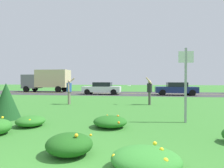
{
  "coord_description": "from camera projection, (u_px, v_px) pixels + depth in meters",
  "views": [
    {
      "loc": [
        0.96,
        -2.15,
        1.62
      ],
      "look_at": [
        -0.72,
        9.04,
        1.43
      ],
      "focal_mm": 29.44,
      "sensor_mm": 36.0,
      "label": 1
    }
  ],
  "objects": [
    {
      "name": "ground_plane",
      "position": [
        125.0,
        104.0,
        12.79
      ],
      "size": [
        120.0,
        120.0,
        0.0
      ],
      "primitive_type": "plane",
      "color": "#387A2D"
    },
    {
      "name": "highway_strip",
      "position": [
        132.0,
        94.0,
        23.28
      ],
      "size": [
        120.0,
        8.09,
        0.01
      ],
      "primitive_type": "cube",
      "color": "#38383A",
      "rests_on": "ground"
    },
    {
      "name": "highway_center_stripe",
      "position": [
        132.0,
        94.0,
        23.28
      ],
      "size": [
        120.0,
        0.16,
        0.0
      ],
      "primitive_type": "cube",
      "color": "yellow",
      "rests_on": "ground"
    },
    {
      "name": "daylily_clump_front_center",
      "position": [
        31.0,
        121.0,
        6.55
      ],
      "size": [
        1.01,
        1.0,
        0.37
      ],
      "color": "#2D7526",
      "rests_on": "ground"
    },
    {
      "name": "daylily_clump_mid_center",
      "position": [
        69.0,
        144.0,
        4.01
      ],
      "size": [
        1.03,
        0.92,
        0.52
      ],
      "color": "#1E5619",
      "rests_on": "ground"
    },
    {
      "name": "daylily_clump_near_camera",
      "position": [
        146.0,
        159.0,
        3.3
      ],
      "size": [
        1.27,
        1.09,
        0.43
      ],
      "color": "#337F2D",
      "rests_on": "ground"
    },
    {
      "name": "daylily_clump_front_left",
      "position": [
        110.0,
        122.0,
        6.4
      ],
      "size": [
        1.18,
        1.07,
        0.43
      ],
      "color": "#23661E",
      "rests_on": "ground"
    },
    {
      "name": "sign_post_near_path",
      "position": [
        186.0,
        78.0,
        7.1
      ],
      "size": [
        0.56,
        0.1,
        2.89
      ],
      "color": "#93969B",
      "rests_on": "ground"
    },
    {
      "name": "evergreen_shrub_side",
      "position": [
        6.0,
        101.0,
        7.76
      ],
      "size": [
        1.16,
        1.16,
        1.53
      ],
      "primitive_type": "cone",
      "color": "#19471E",
      "rests_on": "ground"
    },
    {
      "name": "person_thrower_blue_shirt",
      "position": [
        69.0,
        90.0,
        12.67
      ],
      "size": [
        0.52,
        0.52,
        1.84
      ],
      "color": "#2D4C9E",
      "rests_on": "ground"
    },
    {
      "name": "person_catcher_dark_shirt",
      "position": [
        149.0,
        90.0,
        12.43
      ],
      "size": [
        0.44,
        0.52,
        1.88
      ],
      "color": "#232328",
      "rests_on": "ground"
    },
    {
      "name": "frisbee_white",
      "position": [
        129.0,
        86.0,
        12.51
      ],
      "size": [
        0.27,
        0.27,
        0.05
      ],
      "color": "white"
    },
    {
      "name": "car_navy_center_left",
      "position": [
        176.0,
        89.0,
        20.72
      ],
      "size": [
        4.5,
        2.0,
        1.45
      ],
      "color": "navy",
      "rests_on": "ground"
    },
    {
      "name": "car_white_center_right",
      "position": [
        102.0,
        88.0,
        21.98
      ],
      "size": [
        4.5,
        2.0,
        1.45
      ],
      "color": "silver",
      "rests_on": "ground"
    },
    {
      "name": "box_truck_gray",
      "position": [
        47.0,
        80.0,
        26.89
      ],
      "size": [
        6.7,
        2.46,
        3.2
      ],
      "color": "slate",
      "rests_on": "ground"
    }
  ]
}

